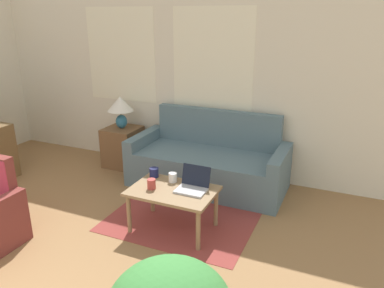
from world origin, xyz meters
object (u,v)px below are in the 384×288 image
(laptop, at_px, (193,185))
(table_lamp, at_px, (120,106))
(cup_yellow, at_px, (173,177))
(cup_white, at_px, (154,172))
(couch, at_px, (209,164))
(coffee_table, at_px, (173,195))
(cup_navy, at_px, (151,184))

(laptop, bearing_deg, table_lamp, 143.97)
(cup_yellow, distance_m, cup_white, 0.24)
(couch, height_order, table_lamp, table_lamp)
(couch, distance_m, coffee_table, 1.17)
(table_lamp, relative_size, cup_navy, 4.48)
(cup_yellow, bearing_deg, table_lamp, 141.14)
(cup_white, bearing_deg, table_lamp, 136.40)
(table_lamp, height_order, cup_white, table_lamp)
(table_lamp, bearing_deg, couch, -4.17)
(couch, relative_size, laptop, 6.62)
(coffee_table, height_order, cup_white, cup_white)
(cup_yellow, bearing_deg, cup_white, 173.26)
(table_lamp, distance_m, laptop, 2.05)
(table_lamp, height_order, cup_yellow, table_lamp)
(coffee_table, height_order, laptop, laptop)
(laptop, relative_size, cup_yellow, 3.01)
(laptop, bearing_deg, cup_white, 167.09)
(couch, bearing_deg, cup_yellow, -91.20)
(coffee_table, bearing_deg, cup_yellow, 116.27)
(cup_navy, bearing_deg, cup_white, 114.31)
(laptop, distance_m, cup_yellow, 0.28)
(table_lamp, xyz_separation_m, cup_yellow, (1.36, -1.09, -0.39))
(coffee_table, relative_size, cup_white, 8.32)
(cup_white, bearing_deg, laptop, -12.91)
(table_lamp, height_order, coffee_table, table_lamp)
(table_lamp, relative_size, coffee_table, 0.54)
(laptop, bearing_deg, coffee_table, -156.54)
(table_lamp, bearing_deg, cup_yellow, -38.86)
(couch, xyz_separation_m, coffee_table, (0.06, -1.16, 0.11))
(cup_white, bearing_deg, couch, 74.96)
(couch, xyz_separation_m, laptop, (0.25, -1.08, 0.22))
(couch, relative_size, cup_navy, 19.19)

